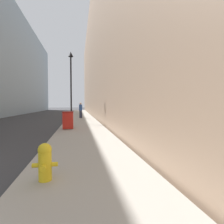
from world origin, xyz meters
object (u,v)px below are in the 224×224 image
Objects in this scene: pedestrian_on_sidewalk at (81,110)px; trash_bin at (68,120)px; lamppost at (71,77)px; fire_hydrant at (45,161)px.

trash_bin is at bearing -95.60° from pedestrian_on_sidewalk.
lamppost is 3.32× the size of pedestrian_on_sidewalk.
pedestrian_on_sidewalk is at bearing 84.40° from trash_bin.
lamppost is (0.06, 3.62, 3.25)m from trash_bin.
fire_hydrant is 16.78m from pedestrian_on_sidewalk.
pedestrian_on_sidewalk is (0.89, 9.03, 0.33)m from trash_bin.
trash_bin reaches higher than fire_hydrant.
lamppost reaches higher than pedestrian_on_sidewalk.
lamppost reaches higher than fire_hydrant.
fire_hydrant is 0.13× the size of lamppost.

